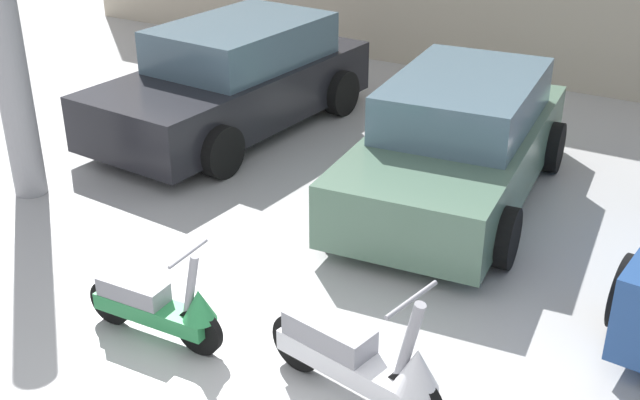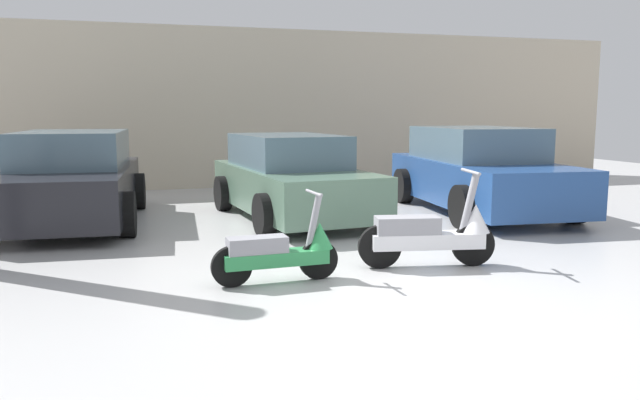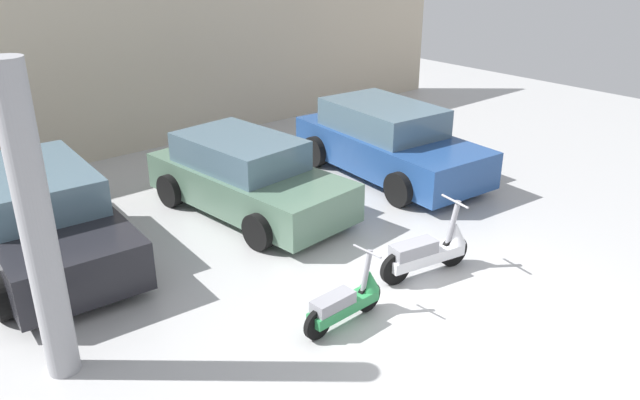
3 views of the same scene
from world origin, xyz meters
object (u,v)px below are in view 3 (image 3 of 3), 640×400
object	(u,v)px
car_rear_right	(388,142)
support_column_side	(38,230)
car_rear_left	(42,218)
scooter_front_right	(429,250)
car_rear_center	(247,177)
scooter_front_left	(347,300)

from	to	relation	value
car_rear_right	support_column_side	xyz separation A→B (m)	(-7.60, -2.07, 1.12)
car_rear_left	car_rear_right	size ratio (longest dim) A/B	0.97
scooter_front_right	car_rear_right	size ratio (longest dim) A/B	0.35
car_rear_center	scooter_front_right	bearing A→B (deg)	5.66
car_rear_center	car_rear_right	bearing A→B (deg)	78.53
car_rear_right	car_rear_center	bearing A→B (deg)	-91.03
scooter_front_right	car_rear_right	distance (m)	4.26
scooter_front_left	support_column_side	bearing A→B (deg)	153.39
scooter_front_left	scooter_front_right	world-z (taller)	scooter_front_right
scooter_front_right	car_rear_left	bearing A→B (deg)	145.17
scooter_front_right	car_rear_left	size ratio (longest dim) A/B	0.36
car_rear_left	car_rear_center	bearing A→B (deg)	85.34
scooter_front_left	scooter_front_right	distance (m)	1.82
car_rear_left	scooter_front_right	bearing A→B (deg)	48.62
car_rear_right	support_column_side	world-z (taller)	support_column_side
car_rear_center	support_column_side	bearing A→B (deg)	-66.02
scooter_front_left	scooter_front_right	bearing A→B (deg)	2.34
scooter_front_right	car_rear_center	world-z (taller)	car_rear_center
scooter_front_left	support_column_side	world-z (taller)	support_column_side
scooter_front_left	car_rear_center	world-z (taller)	car_rear_center
car_rear_center	car_rear_right	distance (m)	3.35
scooter_front_left	car_rear_right	xyz separation A→B (m)	(4.41, 3.51, 0.38)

